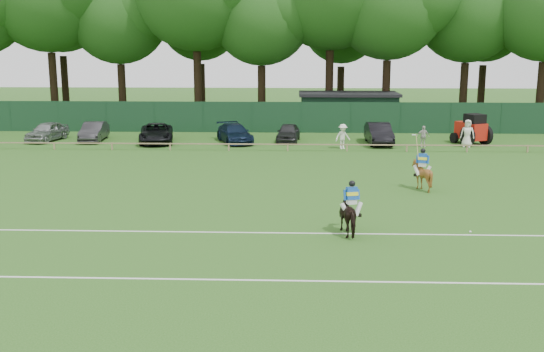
{
  "coord_description": "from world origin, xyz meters",
  "views": [
    {
      "loc": [
        1.53,
        -24.43,
        7.15
      ],
      "look_at": [
        0.5,
        3.0,
        1.4
      ],
      "focal_mm": 42.0,
      "sensor_mm": 36.0,
      "label": 1
    }
  ],
  "objects_px": {
    "suv_black": "(156,133)",
    "utility_shed": "(348,110)",
    "horse_dark": "(351,215)",
    "polo_ball": "(470,232)",
    "horse_chestnut": "(422,175)",
    "sedan_grey": "(94,132)",
    "spectator_right": "(467,133)",
    "spectator_mid": "(423,136)",
    "sedan_silver": "(47,131)",
    "spectator_left": "(343,136)",
    "hatch_grey": "(288,133)",
    "estate_black": "(379,134)",
    "sedan_navy": "(235,133)",
    "tractor": "(472,130)"
  },
  "relations": [
    {
      "from": "hatch_grey",
      "to": "spectator_left",
      "type": "xyz_separation_m",
      "value": [
        3.79,
        -3.2,
        0.2
      ]
    },
    {
      "from": "estate_black",
      "to": "spectator_left",
      "type": "bearing_deg",
      "value": -142.26
    },
    {
      "from": "spectator_mid",
      "to": "suv_black",
      "type": "bearing_deg",
      "value": 175.97
    },
    {
      "from": "sedan_grey",
      "to": "horse_chestnut",
      "type": "bearing_deg",
      "value": -40.42
    },
    {
      "from": "suv_black",
      "to": "utility_shed",
      "type": "bearing_deg",
      "value": 20.5
    },
    {
      "from": "sedan_navy",
      "to": "spectator_mid",
      "type": "distance_m",
      "value": 13.47
    },
    {
      "from": "suv_black",
      "to": "spectator_mid",
      "type": "bearing_deg",
      "value": -13.86
    },
    {
      "from": "horse_dark",
      "to": "spectator_left",
      "type": "height_order",
      "value": "spectator_left"
    },
    {
      "from": "horse_dark",
      "to": "spectator_mid",
      "type": "relative_size",
      "value": 1.19
    },
    {
      "from": "hatch_grey",
      "to": "horse_dark",
      "type": "bearing_deg",
      "value": -78.65
    },
    {
      "from": "hatch_grey",
      "to": "spectator_right",
      "type": "height_order",
      "value": "spectator_right"
    },
    {
      "from": "hatch_grey",
      "to": "sedan_silver",
      "type": "bearing_deg",
      "value": -174.14
    },
    {
      "from": "sedan_silver",
      "to": "spectator_left",
      "type": "xyz_separation_m",
      "value": [
        21.75,
        -2.86,
        0.15
      ]
    },
    {
      "from": "hatch_grey",
      "to": "tractor",
      "type": "height_order",
      "value": "tractor"
    },
    {
      "from": "sedan_navy",
      "to": "horse_dark",
      "type": "bearing_deg",
      "value": -94.14
    },
    {
      "from": "horse_dark",
      "to": "estate_black",
      "type": "bearing_deg",
      "value": -113.99
    },
    {
      "from": "horse_chestnut",
      "to": "spectator_right",
      "type": "distance_m",
      "value": 14.6
    },
    {
      "from": "horse_dark",
      "to": "utility_shed",
      "type": "distance_m",
      "value": 31.11
    },
    {
      "from": "horse_chestnut",
      "to": "tractor",
      "type": "bearing_deg",
      "value": -94.4
    },
    {
      "from": "sedan_grey",
      "to": "polo_ball",
      "type": "xyz_separation_m",
      "value": [
        21.77,
        -22.73,
        -0.65
      ]
    },
    {
      "from": "horse_chestnut",
      "to": "polo_ball",
      "type": "relative_size",
      "value": 16.49
    },
    {
      "from": "sedan_navy",
      "to": "polo_ball",
      "type": "relative_size",
      "value": 51.72
    },
    {
      "from": "sedan_grey",
      "to": "sedan_navy",
      "type": "xyz_separation_m",
      "value": [
        10.57,
        -0.47,
        -0.02
      ]
    },
    {
      "from": "spectator_mid",
      "to": "utility_shed",
      "type": "xyz_separation_m",
      "value": [
        -4.46,
        9.92,
        0.79
      ]
    },
    {
      "from": "suv_black",
      "to": "tractor",
      "type": "distance_m",
      "value": 22.83
    },
    {
      "from": "horse_dark",
      "to": "polo_ball",
      "type": "bearing_deg",
      "value": 169.66
    },
    {
      "from": "spectator_mid",
      "to": "spectator_right",
      "type": "distance_m",
      "value": 3.07
    },
    {
      "from": "suv_black",
      "to": "estate_black",
      "type": "xyz_separation_m",
      "value": [
        16.17,
        0.05,
        0.06
      ]
    },
    {
      "from": "sedan_grey",
      "to": "suv_black",
      "type": "bearing_deg",
      "value": -13.96
    },
    {
      "from": "polo_ball",
      "to": "sedan_navy",
      "type": "bearing_deg",
      "value": 116.71
    },
    {
      "from": "sedan_grey",
      "to": "estate_black",
      "type": "distance_m",
      "value": 21.04
    },
    {
      "from": "suv_black",
      "to": "spectator_left",
      "type": "bearing_deg",
      "value": -19.76
    },
    {
      "from": "horse_dark",
      "to": "spectator_left",
      "type": "bearing_deg",
      "value": -107.3
    },
    {
      "from": "spectator_left",
      "to": "utility_shed",
      "type": "bearing_deg",
      "value": 59.06
    },
    {
      "from": "horse_dark",
      "to": "hatch_grey",
      "type": "height_order",
      "value": "horse_dark"
    },
    {
      "from": "sedan_navy",
      "to": "sedan_grey",
      "type": "bearing_deg",
      "value": 157.03
    },
    {
      "from": "hatch_grey",
      "to": "estate_black",
      "type": "distance_m",
      "value": 6.62
    },
    {
      "from": "estate_black",
      "to": "utility_shed",
      "type": "bearing_deg",
      "value": 98.58
    },
    {
      "from": "horse_chestnut",
      "to": "utility_shed",
      "type": "distance_m",
      "value": 23.41
    },
    {
      "from": "estate_black",
      "to": "polo_ball",
      "type": "height_order",
      "value": "estate_black"
    },
    {
      "from": "sedan_navy",
      "to": "spectator_right",
      "type": "relative_size",
      "value": 2.41
    },
    {
      "from": "sedan_grey",
      "to": "utility_shed",
      "type": "relative_size",
      "value": 0.5
    },
    {
      "from": "suv_black",
      "to": "hatch_grey",
      "type": "relative_size",
      "value": 1.31
    },
    {
      "from": "sedan_grey",
      "to": "spectator_right",
      "type": "height_order",
      "value": "spectator_right"
    },
    {
      "from": "suv_black",
      "to": "hatch_grey",
      "type": "height_order",
      "value": "suv_black"
    },
    {
      "from": "polo_ball",
      "to": "horse_dark",
      "type": "bearing_deg",
      "value": -176.19
    },
    {
      "from": "sedan_grey",
      "to": "sedan_silver",
      "type": "bearing_deg",
      "value": 177.52
    },
    {
      "from": "estate_black",
      "to": "tractor",
      "type": "bearing_deg",
      "value": -0.53
    },
    {
      "from": "horse_chestnut",
      "to": "spectator_left",
      "type": "relative_size",
      "value": 0.86
    },
    {
      "from": "spectator_left",
      "to": "tractor",
      "type": "xyz_separation_m",
      "value": [
        9.42,
        2.34,
        0.19
      ]
    }
  ]
}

